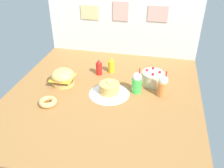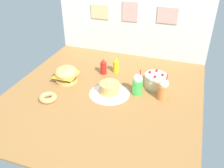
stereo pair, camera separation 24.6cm
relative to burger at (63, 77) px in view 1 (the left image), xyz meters
name	(u,v)px [view 1 (the left image)]	position (x,y,z in m)	size (l,w,h in m)	color
ground_plane	(103,95)	(0.48, -0.11, -0.10)	(1.99, 2.11, 0.02)	#9E6B38
back_wall	(122,24)	(0.49, 0.94, 0.34)	(1.99, 0.04, 0.84)	silver
doily_mat	(109,94)	(0.54, -0.08, -0.09)	(0.42, 0.42, 0.00)	white
burger	(63,77)	(0.00, 0.00, 0.00)	(0.26, 0.26, 0.18)	#DBA859
pancake_stack	(109,89)	(0.54, -0.08, -0.03)	(0.33, 0.33, 0.14)	white
layer_cake	(153,78)	(0.97, 0.21, -0.01)	(0.24, 0.24, 0.18)	beige
ketchup_bottle	(99,67)	(0.33, 0.30, 0.00)	(0.07, 0.07, 0.19)	red
mustard_bottle	(111,65)	(0.46, 0.39, 0.00)	(0.07, 0.07, 0.19)	yellow
cream_soda_cup	(137,83)	(0.82, 0.01, 0.03)	(0.11, 0.11, 0.29)	green
orange_float_cup	(163,86)	(1.08, 0.01, 0.03)	(0.11, 0.11, 0.29)	orange
donut_pink_glaze	(48,102)	(0.00, -0.39, -0.06)	(0.18, 0.18, 0.05)	tan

